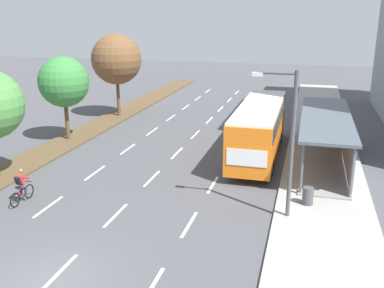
# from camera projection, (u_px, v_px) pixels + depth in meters

# --- Properties ---
(ground_plane) EXTENTS (140.00, 140.00, 0.00)m
(ground_plane) POSITION_uv_depth(u_px,v_px,m) (51.00, 281.00, 15.03)
(ground_plane) COLOR #4C4C51
(median_strip) EXTENTS (2.60, 52.00, 0.12)m
(median_strip) POSITION_uv_depth(u_px,v_px,m) (98.00, 126.00, 35.58)
(median_strip) COLOR brown
(median_strip) RESTS_ON ground
(sidewalk_right) EXTENTS (4.50, 52.00, 0.15)m
(sidewalk_right) POSITION_uv_depth(u_px,v_px,m) (321.00, 141.00, 31.18)
(sidewalk_right) COLOR #9E9E99
(sidewalk_right) RESTS_ON ground
(lane_divider_left) EXTENTS (0.14, 45.52, 0.01)m
(lane_divider_left) POSITION_uv_depth(u_px,v_px,m) (141.00, 140.00, 31.86)
(lane_divider_left) COLOR white
(lane_divider_left) RESTS_ON ground
(lane_divider_center) EXTENTS (0.14, 45.52, 0.01)m
(lane_divider_center) POSITION_uv_depth(u_px,v_px,m) (187.00, 143.00, 30.99)
(lane_divider_center) COLOR white
(lane_divider_center) RESTS_ON ground
(lane_divider_right) EXTENTS (0.14, 45.52, 0.01)m
(lane_divider_right) POSITION_uv_depth(u_px,v_px,m) (235.00, 147.00, 30.11)
(lane_divider_right) COLOR white
(lane_divider_right) RESTS_ON ground
(bus_shelter) EXTENTS (2.90, 11.97, 2.86)m
(bus_shelter) POSITION_uv_depth(u_px,v_px,m) (330.00, 135.00, 26.17)
(bus_shelter) COLOR gray
(bus_shelter) RESTS_ON sidewalk_right
(bus) EXTENTS (2.54, 11.29, 3.37)m
(bus) POSITION_uv_depth(u_px,v_px,m) (260.00, 125.00, 27.72)
(bus) COLOR orange
(bus) RESTS_ON ground
(cyclist) EXTENTS (0.46, 1.82, 1.71)m
(cyclist) POSITION_uv_depth(u_px,v_px,m) (21.00, 187.00, 21.06)
(cyclist) COLOR black
(cyclist) RESTS_ON ground
(median_tree_third) EXTENTS (3.53, 3.53, 5.91)m
(median_tree_third) POSITION_uv_depth(u_px,v_px,m) (64.00, 82.00, 30.46)
(median_tree_third) COLOR brown
(median_tree_third) RESTS_ON median_strip
(median_tree_fourth) EXTENTS (4.31, 4.31, 7.11)m
(median_tree_fourth) POSITION_uv_depth(u_px,v_px,m) (116.00, 59.00, 37.44)
(median_tree_fourth) COLOR brown
(median_tree_fourth) RESTS_ON median_strip
(streetlight) EXTENTS (1.91, 0.24, 6.50)m
(streetlight) POSITION_uv_depth(u_px,v_px,m) (288.00, 135.00, 18.55)
(streetlight) COLOR #4C4C51
(streetlight) RESTS_ON sidewalk_right
(trash_bin) EXTENTS (0.52, 0.52, 0.85)m
(trash_bin) POSITION_uv_depth(u_px,v_px,m) (308.00, 196.00, 20.61)
(trash_bin) COLOR #4C4C51
(trash_bin) RESTS_ON sidewalk_right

